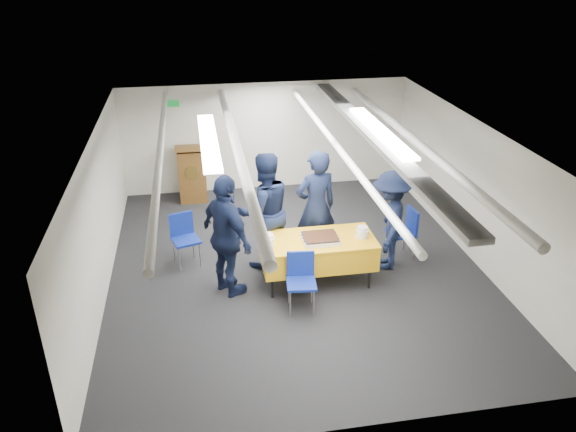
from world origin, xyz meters
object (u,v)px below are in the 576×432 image
object	(u,v)px
sailor_a	(316,207)
sailor_c	(227,237)
sheet_cake	(320,238)
podium	(192,172)
serving_table	(318,251)
chair_near	(301,275)
chair_left	(184,234)
sailor_b	(264,211)
chair_right	(406,228)
sailor_d	(390,221)

from	to	relation	value
sailor_a	sailor_c	xyz separation A→B (m)	(-1.50, -0.75, -0.01)
sheet_cake	podium	world-z (taller)	podium
podium	serving_table	bearing A→B (deg)	-62.55
chair_near	chair_left	world-z (taller)	same
serving_table	podium	size ratio (longest dim) A/B	1.40
chair_near	sailor_b	bearing A→B (deg)	104.87
serving_table	chair_left	bearing A→B (deg)	153.92
serving_table	sheet_cake	bearing A→B (deg)	-76.10
chair_near	chair_right	bearing A→B (deg)	30.02
sailor_a	sailor_d	size ratio (longest dim) A/B	1.17
sailor_d	chair_left	bearing A→B (deg)	-81.92
sailor_c	sailor_d	bearing A→B (deg)	-112.33
sheet_cake	sailor_a	size ratio (longest dim) A/B	0.28
chair_left	sailor_b	world-z (taller)	sailor_b
serving_table	sailor_d	xyz separation A→B (m)	(1.25, 0.30, 0.27)
sailor_b	sailor_c	size ratio (longest dim) A/B	1.02
podium	sailor_c	bearing A→B (deg)	-82.68
sailor_d	serving_table	bearing A→B (deg)	-56.44
sailor_d	sailor_c	bearing A→B (deg)	-62.53
chair_right	sailor_c	world-z (taller)	sailor_c
chair_near	sheet_cake	bearing A→B (deg)	53.21
sailor_a	sailor_b	distance (m)	0.85
chair_near	sailor_c	size ratio (longest dim) A/B	0.45
chair_near	sailor_b	distance (m)	1.43
serving_table	sailor_a	bearing A→B (deg)	80.42
chair_left	sailor_c	distance (m)	1.30
chair_right	sailor_d	size ratio (longest dim) A/B	0.52
chair_right	chair_left	bearing A→B (deg)	173.33
serving_table	sailor_a	world-z (taller)	sailor_a
chair_left	sailor_c	world-z (taller)	sailor_c
chair_left	sailor_b	distance (m)	1.42
sailor_c	chair_near	bearing A→B (deg)	-149.13
chair_left	podium	bearing A→B (deg)	85.67
chair_right	chair_left	xyz separation A→B (m)	(-3.69, 0.43, 0.00)
chair_near	sailor_b	xyz separation A→B (m)	(-0.35, 1.31, 0.45)
serving_table	podium	bearing A→B (deg)	117.45
serving_table	chair_near	size ratio (longest dim) A/B	2.02
chair_left	sailor_b	xyz separation A→B (m)	(1.31, -0.30, 0.45)
chair_near	chair_left	size ratio (longest dim) A/B	1.00
chair_near	sailor_d	distance (m)	1.89
sailor_a	sailor_d	xyz separation A→B (m)	(1.13, -0.41, -0.14)
chair_near	sailor_c	distance (m)	1.23
sailor_a	sailor_b	xyz separation A→B (m)	(-0.85, -0.01, 0.01)
serving_table	chair_near	distance (m)	0.72
chair_left	sailor_c	bearing A→B (deg)	-57.79
chair_right	sailor_b	distance (m)	2.42
sailor_a	podium	bearing A→B (deg)	-67.57
sheet_cake	sailor_b	distance (m)	1.09
chair_left	sailor_a	xyz separation A→B (m)	(2.16, -0.29, 0.44)
serving_table	sailor_a	xyz separation A→B (m)	(0.12, 0.71, 0.41)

